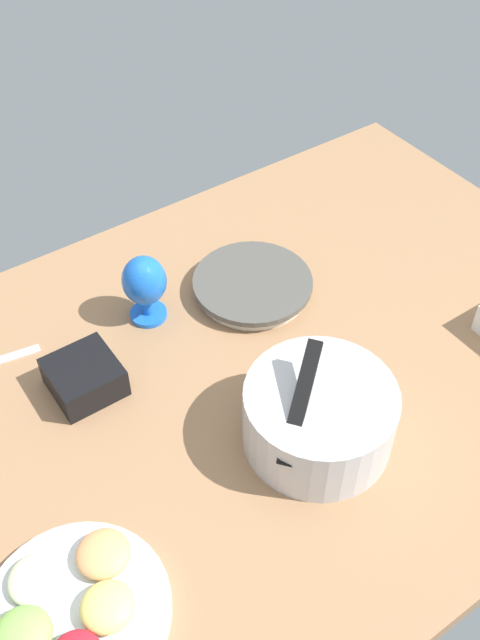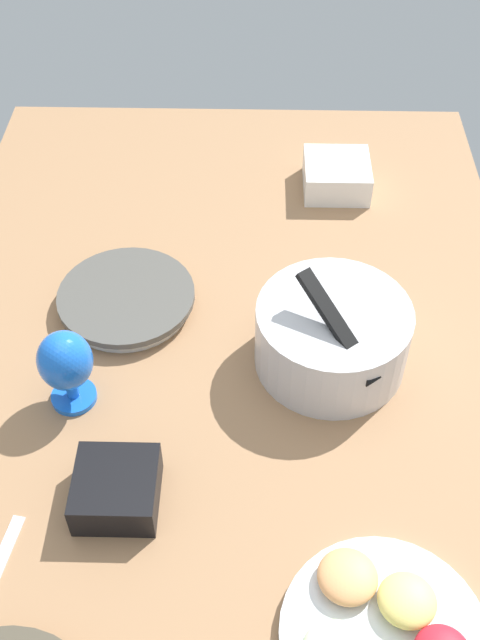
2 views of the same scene
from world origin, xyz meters
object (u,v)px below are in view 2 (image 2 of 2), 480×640
at_px(hurricane_glass_blue, 66,364).
at_px(dinner_plate_left, 127,299).
at_px(fruit_platter, 385,636).
at_px(square_bowl_white, 337,174).
at_px(mixing_bowl, 332,334).
at_px(square_bowl_black, 116,488).

bearing_deg(hurricane_glass_blue, dinner_plate_left, 163.91).
relative_size(fruit_platter, hurricane_glass_blue, 1.84).
height_order(fruit_platter, square_bowl_white, square_bowl_white).
xyz_separation_m(mixing_bowl, fruit_platter, (0.46, 0.04, -0.04)).
height_order(fruit_platter, square_bowl_black, square_bowl_black).
height_order(square_bowl_black, square_bowl_white, square_bowl_white).
bearing_deg(hurricane_glass_blue, fruit_platter, 50.46).
bearing_deg(hurricane_glass_blue, mixing_bowl, 102.24).
bearing_deg(square_bowl_black, hurricane_glass_blue, -152.34).
xyz_separation_m(dinner_plate_left, mixing_bowl, (0.12, 0.35, 0.05)).
distance_m(mixing_bowl, square_bowl_white, 0.47).
distance_m(fruit_platter, square_bowl_black, 0.41).
height_order(hurricane_glass_blue, square_bowl_black, hurricane_glass_blue).
bearing_deg(square_bowl_black, dinner_plate_left, -174.88).
xyz_separation_m(square_bowl_black, square_bowl_white, (-0.74, 0.36, 0.00)).
height_order(mixing_bowl, square_bowl_white, mixing_bowl).
bearing_deg(hurricane_glass_blue, square_bowl_black, 27.66).
bearing_deg(square_bowl_white, hurricane_glass_blue, -38.84).
bearing_deg(fruit_platter, dinner_plate_left, -145.93).
bearing_deg(mixing_bowl, hurricane_glass_blue, -77.76).
bearing_deg(mixing_bowl, dinner_plate_left, -108.59).
bearing_deg(fruit_platter, hurricane_glass_blue, -129.54).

